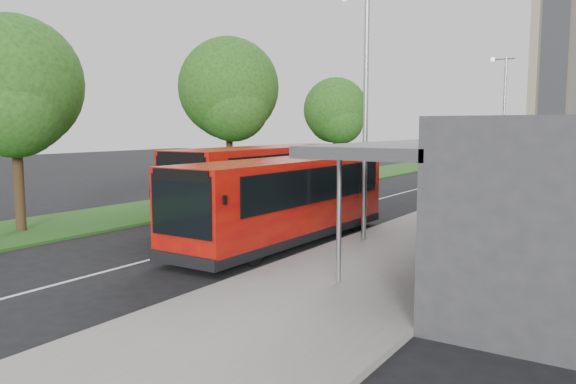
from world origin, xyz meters
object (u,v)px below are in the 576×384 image
at_px(litter_bin, 479,199).
at_px(lamp_post_near, 363,98).
at_px(tree_mid, 229,95).
at_px(car_far, 501,159).
at_px(bus_second, 265,181).
at_px(car_near, 505,164).
at_px(bus_main, 285,200).
at_px(tree_near, 15,93).
at_px(lamp_post_far, 503,112).
at_px(bollard, 504,183).
at_px(tree_far, 336,114).

bearing_deg(litter_bin, lamp_post_near, -98.80).
xyz_separation_m(tree_mid, car_far, (6.27, 35.82, -4.93)).
distance_m(tree_mid, bus_second, 7.85).
relative_size(car_near, car_far, 0.96).
height_order(bus_main, car_near, bus_main).
xyz_separation_m(bus_second, car_near, (2.98, 32.51, -0.96)).
bearing_deg(car_near, bus_second, -97.25).
xyz_separation_m(tree_near, bus_main, (8.96, 3.71, -3.57)).
bearing_deg(car_far, bus_second, -98.60).
bearing_deg(litter_bin, lamp_post_far, 97.70).
distance_m(car_near, car_far, 7.81).
relative_size(bollard, car_near, 0.29).
bearing_deg(bus_main, lamp_post_near, 30.20).
height_order(tree_near, lamp_post_far, lamp_post_far).
distance_m(bus_second, bollard, 15.83).
height_order(bollard, car_far, car_far).
relative_size(tree_near, car_near, 2.31).
distance_m(lamp_post_far, bus_second, 18.43).
distance_m(tree_far, car_far, 24.98).
height_order(tree_near, car_far, tree_near).
bearing_deg(tree_far, car_near, 63.09).
bearing_deg(bus_second, tree_mid, 139.70).
xyz_separation_m(lamp_post_near, car_far, (-4.86, 42.88, -4.15)).
bearing_deg(lamp_post_near, car_far, 96.47).
relative_size(litter_bin, car_far, 0.23).
height_order(lamp_post_near, car_far, lamp_post_near).
xyz_separation_m(tree_mid, litter_bin, (12.57, 2.28, -4.95)).
bearing_deg(tree_far, bus_main, -66.17).
bearing_deg(litter_bin, car_near, 99.42).
height_order(tree_mid, lamp_post_near, tree_mid).
distance_m(lamp_post_near, car_far, 43.35).
xyz_separation_m(bus_main, car_far, (-2.69, 44.11, -0.84)).
xyz_separation_m(litter_bin, bollard, (-0.55, 7.78, 0.07)).
bearing_deg(bollard, car_near, 101.66).
distance_m(lamp_post_far, car_near, 16.13).
bearing_deg(tree_far, litter_bin, -37.72).
xyz_separation_m(tree_near, tree_mid, (-0.00, 12.00, 0.52)).
height_order(tree_mid, lamp_post_far, tree_mid).
distance_m(lamp_post_far, litter_bin, 11.54).
bearing_deg(car_near, bollard, -80.35).
distance_m(tree_near, bollard, 25.50).
height_order(tree_near, bollard, tree_near).
xyz_separation_m(bus_main, car_near, (-0.70, 36.56, -0.85)).
bearing_deg(bollard, bus_second, -115.24).
bearing_deg(lamp_post_far, tree_mid, -130.68).
bearing_deg(lamp_post_near, bus_main, -150.37).
height_order(bus_second, car_near, bus_second).
bearing_deg(bollard, car_far, 102.58).
relative_size(lamp_post_near, car_near, 2.40).
distance_m(lamp_post_near, car_near, 35.68).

